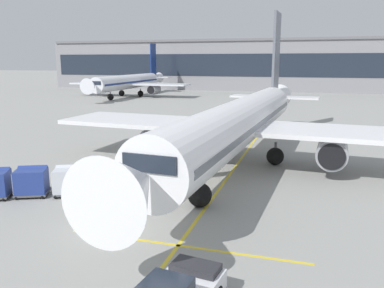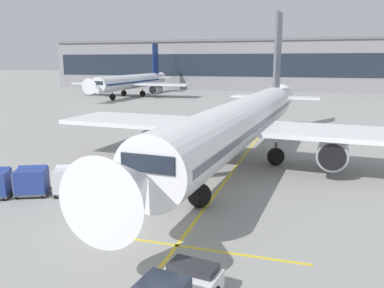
{
  "view_description": "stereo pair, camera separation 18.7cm",
  "coord_description": "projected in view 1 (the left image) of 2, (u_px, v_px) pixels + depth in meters",
  "views": [
    {
      "loc": [
        9.66,
        -16.86,
        8.65
      ],
      "look_at": [
        2.08,
        8.28,
        3.05
      ],
      "focal_mm": 36.47,
      "sensor_mm": 36.0,
      "label": 1
    },
    {
      "loc": [
        9.84,
        -16.81,
        8.65
      ],
      "look_at": [
        2.08,
        8.28,
        3.05
      ],
      "focal_mm": 36.47,
      "sensor_mm": 36.0,
      "label": 2
    }
  ],
  "objects": [
    {
      "name": "ground_crew_by_carts",
      "position": [
        151.0,
        183.0,
        25.01
      ],
      "size": [
        0.48,
        0.42,
        1.74
      ],
      "color": "black",
      "rests_on": "ground"
    },
    {
      "name": "distant_airplane",
      "position": [
        129.0,
        82.0,
        96.24
      ],
      "size": [
        30.24,
        39.35,
        13.46
      ],
      "color": "silver",
      "rests_on": "ground"
    },
    {
      "name": "baggage_cart_second",
      "position": [
        70.0,
        180.0,
        25.54
      ],
      "size": [
        2.81,
        2.27,
        1.91
      ],
      "color": "#515156",
      "rests_on": "ground"
    },
    {
      "name": "apron_guidance_line_lead_in",
      "position": [
        236.0,
        166.0,
        32.72
      ],
      "size": [
        0.2,
        110.0,
        0.01
      ],
      "color": "yellow",
      "rests_on": "ground"
    },
    {
      "name": "ground_plane",
      "position": [
        108.0,
        230.0,
        20.32
      ],
      "size": [
        600.0,
        600.0,
        0.0
      ],
      "primitive_type": "plane",
      "color": "gray"
    },
    {
      "name": "apron_guidance_line_stop_bar",
      "position": [
        183.0,
        246.0,
        18.58
      ],
      "size": [
        12.0,
        0.2,
        0.01
      ],
      "color": "yellow",
      "rests_on": "ground"
    },
    {
      "name": "baggage_cart_third",
      "position": [
        31.0,
        181.0,
        25.37
      ],
      "size": [
        2.81,
        2.27,
        1.91
      ],
      "color": "#515156",
      "rests_on": "ground"
    },
    {
      "name": "ground_crew_by_loader",
      "position": [
        159.0,
        176.0,
        26.41
      ],
      "size": [
        0.42,
        0.48,
        1.74
      ],
      "color": "#514C42",
      "rests_on": "ground"
    },
    {
      "name": "terminal_building",
      "position": [
        239.0,
        65.0,
        120.24
      ],
      "size": [
        119.75,
        16.55,
        14.98
      ],
      "color": "gray",
      "rests_on": "ground"
    },
    {
      "name": "belt_loader",
      "position": [
        162.0,
        172.0,
        27.97
      ],
      "size": [
        5.25,
        3.48,
        3.14
      ],
      "color": "gold",
      "rests_on": "ground"
    },
    {
      "name": "parked_airplane",
      "position": [
        242.0,
        122.0,
        32.59
      ],
      "size": [
        32.93,
        42.39,
        14.34
      ],
      "color": "white",
      "rests_on": "ground"
    },
    {
      "name": "baggage_cart_lead",
      "position": [
        108.0,
        177.0,
        26.24
      ],
      "size": [
        2.81,
        2.27,
        1.91
      ],
      "color": "#515156",
      "rests_on": "ground"
    },
    {
      "name": "ground_crew_marshaller",
      "position": [
        97.0,
        177.0,
        26.2
      ],
      "size": [
        0.35,
        0.55,
        1.74
      ],
      "color": "#514C42",
      "rests_on": "ground"
    },
    {
      "name": "safety_cone_engine_keepout",
      "position": [
        169.0,
        164.0,
        31.89
      ],
      "size": [
        0.66,
        0.66,
        0.74
      ],
      "color": "black",
      "rests_on": "ground"
    }
  ]
}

